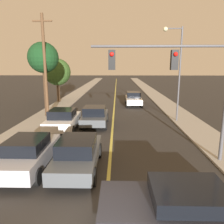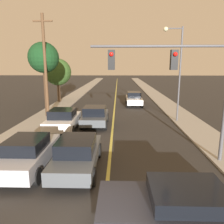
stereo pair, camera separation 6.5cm
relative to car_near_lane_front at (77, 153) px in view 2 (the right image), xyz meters
The scene contains 14 objects.
road_surface 31.86m from the car_near_lane_front, 87.42° to the left, with size 10.25×80.00×0.01m.
sidewalk_left 32.20m from the car_near_lane_front, 98.83° to the left, with size 2.50×80.00×0.12m.
sidewalk_right 32.77m from the car_near_lane_front, 76.21° to the left, with size 2.50×80.00×0.12m.
car_near_lane_front is the anchor object (origin of this frame).
car_near_lane_second 7.63m from the car_near_lane_front, 90.00° to the left, with size 2.05×4.06×1.56m.
car_outer_lane_front 2.26m from the car_near_lane_front, behind, with size 1.92×4.33×1.57m.
car_outer_lane_second 6.79m from the car_near_lane_front, 109.40° to the left, with size 2.12×4.19×1.58m.
car_far_oncoming 17.19m from the car_near_lane_front, 77.43° to the left, with size 1.91×4.57×1.61m.
car_crossing_right 5.25m from the car_near_lane_front, 45.50° to the right, with size 4.71×2.09×1.43m.
traffic_signal_mast 6.00m from the car_near_lane_front, 12.21° to the left, with size 6.47×0.42×5.73m.
streetlamp_right 11.91m from the car_near_lane_front, 53.92° to the left, with size 1.57×0.36×7.63m.
utility_pole_left 10.88m from the car_near_lane_front, 114.93° to the left, with size 1.60×0.24×8.72m.
tree_left_near 19.71m from the car_near_lane_front, 107.44° to the left, with size 3.36×3.36×5.47m.
tree_left_far 12.34m from the car_near_lane_front, 114.72° to the left, with size 2.71×2.71×6.66m.
Camera 2 is at (0.43, -5.12, 4.76)m, focal length 35.00 mm.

